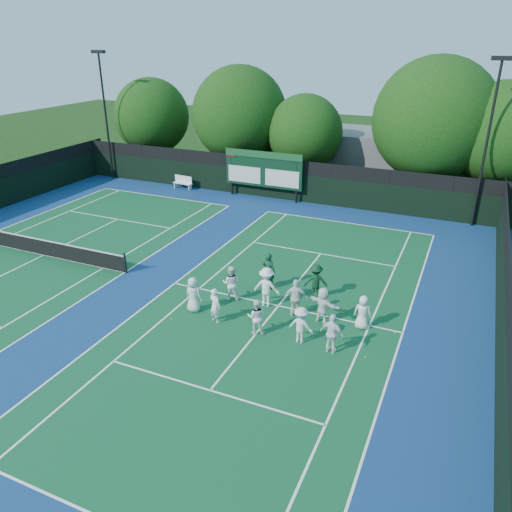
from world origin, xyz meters
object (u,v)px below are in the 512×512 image
at_px(tennis_net, 43,247).
at_px(bench, 183,182).
at_px(scoreboard, 263,170).
at_px(coach_left, 269,271).

xyz_separation_m(tennis_net, bench, (0.19, 14.37, 0.06)).
distance_m(scoreboard, bench, 7.00).
height_order(bench, coach_left, coach_left).
distance_m(tennis_net, coach_left, 12.98).
relative_size(tennis_net, coach_left, 6.24).
relative_size(scoreboard, coach_left, 3.31).
bearing_deg(tennis_net, coach_left, 6.54).
distance_m(scoreboard, tennis_net, 16.26).
bearing_deg(bench, coach_left, -45.43).
height_order(tennis_net, coach_left, coach_left).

